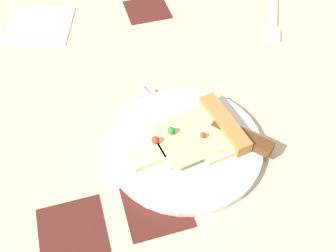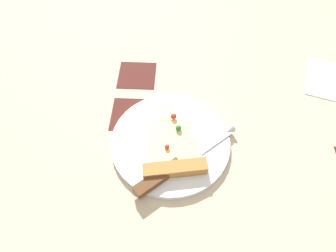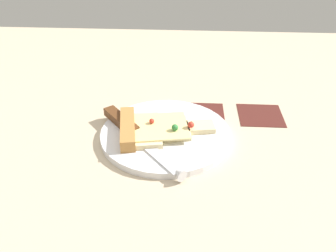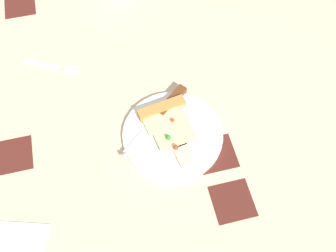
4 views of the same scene
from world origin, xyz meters
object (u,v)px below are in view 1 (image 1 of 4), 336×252
at_px(pizza_slice, 200,134).
at_px(fork, 275,20).
at_px(knife, 216,125).
at_px(napkin, 39,25).
at_px(plate, 185,146).

distance_m(pizza_slice, fork, 0.36).
xyz_separation_m(pizza_slice, knife, (-0.01, 0.03, -0.00)).
bearing_deg(pizza_slice, knife, -79.23).
distance_m(knife, napkin, 0.45).
distance_m(knife, fork, 0.33).
height_order(knife, napkin, knife).
xyz_separation_m(plate, napkin, (-0.39, -0.19, -0.00)).
bearing_deg(pizza_slice, plate, 90.44).
height_order(plate, pizza_slice, pizza_slice).
bearing_deg(knife, fork, 7.80).
bearing_deg(plate, napkin, -153.81).
relative_size(fork, napkin, 1.11).
xyz_separation_m(pizza_slice, fork, (-0.26, 0.26, -0.02)).
bearing_deg(fork, pizza_slice, 71.50).
relative_size(knife, fork, 1.37).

